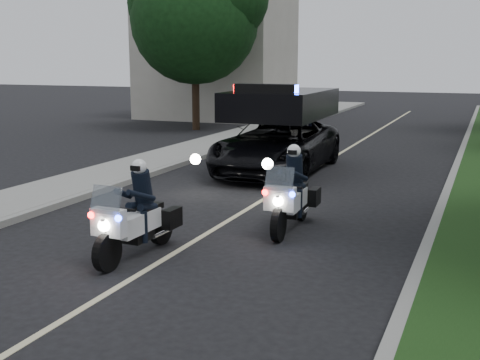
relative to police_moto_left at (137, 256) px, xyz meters
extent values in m
plane|color=black|center=(0.52, -1.92, 0.00)|extent=(120.00, 120.00, 0.00)
cube|color=gray|center=(4.62, 8.08, 0.07)|extent=(0.20, 60.00, 0.15)
cube|color=#193814|center=(5.32, 8.08, 0.08)|extent=(1.20, 60.00, 0.16)
cube|color=gray|center=(-3.58, 8.08, 0.07)|extent=(0.20, 60.00, 0.15)
cube|color=gray|center=(-4.68, 8.08, 0.08)|extent=(2.00, 60.00, 0.16)
cube|color=#A8A396|center=(-9.48, 24.08, 3.50)|extent=(8.00, 6.00, 7.00)
cube|color=#BFB78C|center=(0.52, 8.08, 0.00)|extent=(0.12, 50.00, 0.01)
imported|color=black|center=(-0.41, 8.61, 0.00)|extent=(2.84, 5.96, 2.88)
imported|color=black|center=(-1.63, 16.06, 0.00)|extent=(0.60, 1.55, 0.80)
imported|color=black|center=(-1.63, 16.06, 0.00)|extent=(0.65, 0.47, 1.67)
camera|label=1|loc=(5.50, -8.66, 3.35)|focal=45.56mm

